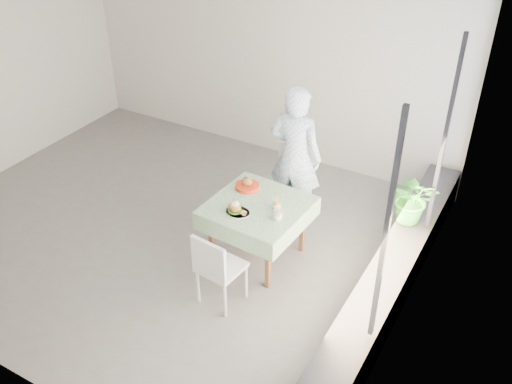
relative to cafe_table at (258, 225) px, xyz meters
The scene contains 15 objects.
floor 1.32m from the cafe_table, behind, with size 6.00×6.00×0.00m, color #5B5956.
ceiling 2.65m from the cafe_table, behind, with size 6.00×6.00×0.00m, color white.
wall_back 2.85m from the cafe_table, 117.35° to the left, with size 6.00×0.02×2.80m, color beige.
wall_right 2.00m from the cafe_table, ahead, with size 0.02×5.00×2.80m, color beige.
window_pane 2.11m from the cafe_table, ahead, with size 0.01×4.80×2.18m, color #D1E0F9.
window_ledge 1.58m from the cafe_table, ahead, with size 0.40×4.80×0.50m, color black.
cafe_table is the anchor object (origin of this frame).
chair_far 0.87m from the cafe_table, 90.17° to the left, with size 0.54×0.54×1.00m.
chair_near 0.85m from the cafe_table, 88.15° to the right, with size 0.46×0.46×0.90m.
diner 1.00m from the cafe_table, 88.71° to the left, with size 0.67×0.44×1.84m, color #8CB6E0.
main_dish 0.43m from the cafe_table, 116.63° to the right, with size 0.28×0.28×0.15m.
juice_cup_orange 0.41m from the cafe_table, ahead, with size 0.09×0.09×0.26m.
juice_cup_lemonade 0.50m from the cafe_table, 23.75° to the right, with size 0.10×0.10×0.27m.
second_dish 0.49m from the cafe_table, 138.94° to the left, with size 0.28×0.28×0.13m.
potted_plant 1.77m from the cafe_table, 30.73° to the left, with size 0.53×0.46×0.59m, color #2F7B29.
Camera 1 is at (3.81, -4.46, 4.34)m, focal length 40.00 mm.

